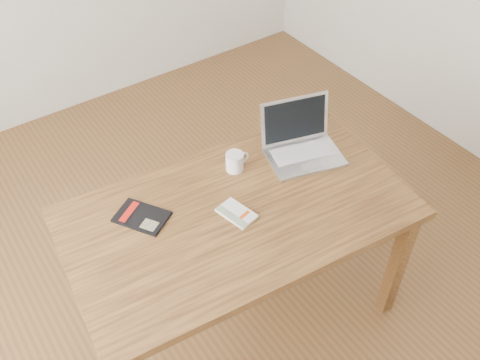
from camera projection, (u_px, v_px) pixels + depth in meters
room at (196, 72)px, 1.89m from camera, size 4.04×4.04×2.70m
desk at (238, 224)px, 2.30m from camera, size 1.52×0.97×0.75m
white_guidebook at (237, 213)px, 2.21m from camera, size 0.13×0.18×0.01m
black_guidebook at (142, 217)px, 2.20m from camera, size 0.23×0.25×0.01m
laptop at (301, 143)px, 2.47m from camera, size 0.40×0.36×0.23m
coffee_mug at (235, 161)px, 2.39m from camera, size 0.12×0.08×0.09m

